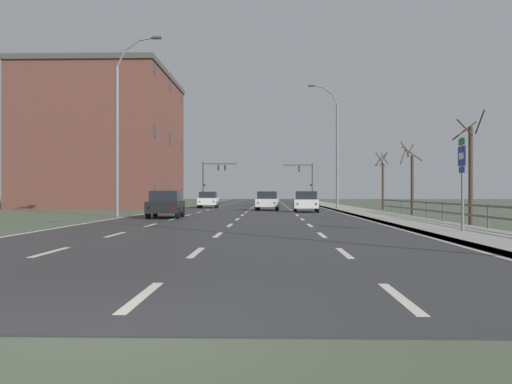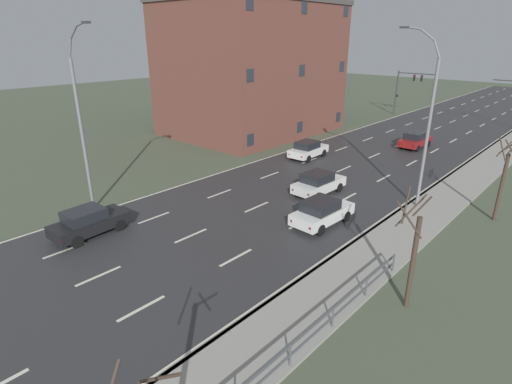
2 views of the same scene
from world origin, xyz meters
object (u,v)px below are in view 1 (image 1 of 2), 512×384
(highway_sign, at_px, (462,172))
(car_far_right, at_px, (166,204))
(street_lamp_midground, at_px, (335,149))
(car_near_right, at_px, (208,200))
(street_lamp_left_bank, at_px, (120,129))
(car_distant, at_px, (268,199))
(car_mid_centre, at_px, (267,201))
(car_near_left, at_px, (306,201))
(traffic_signal_left, at_px, (212,175))
(traffic_signal_right, at_px, (307,177))
(brick_building, at_px, (106,141))

(highway_sign, bearing_deg, car_far_right, 136.49)
(street_lamp_midground, xyz_separation_m, car_near_right, (-11.57, 4.54, -4.50))
(street_lamp_left_bank, xyz_separation_m, car_far_right, (3.18, -1.91, -4.56))
(street_lamp_midground, distance_m, car_distant, 16.31)
(car_mid_centre, distance_m, car_near_left, 4.93)
(street_lamp_midground, distance_m, car_mid_centre, 7.74)
(car_far_right, bearing_deg, traffic_signal_left, 89.77)
(traffic_signal_right, height_order, car_far_right, traffic_signal_right)
(car_near_right, bearing_deg, street_lamp_left_bank, -101.91)
(brick_building, bearing_deg, car_distant, 16.54)
(street_lamp_midground, bearing_deg, car_near_right, 158.57)
(highway_sign, bearing_deg, brick_building, 122.57)
(traffic_signal_right, xyz_separation_m, car_far_right, (-11.38, -46.71, -2.94))
(street_lamp_left_bank, height_order, brick_building, brick_building)
(car_distant, distance_m, car_far_right, 31.04)
(traffic_signal_right, bearing_deg, car_distant, -109.02)
(traffic_signal_left, height_order, brick_building, brick_building)
(street_lamp_left_bank, xyz_separation_m, car_mid_centre, (8.97, 11.79, -4.56))
(street_lamp_left_bank, bearing_deg, highway_sign, -41.31)
(car_near_right, bearing_deg, street_lamp_midground, -23.36)
(street_lamp_left_bank, relative_size, traffic_signal_right, 1.92)
(street_lamp_midground, distance_m, traffic_signal_left, 33.74)
(car_distant, bearing_deg, street_lamp_left_bank, -106.24)
(street_lamp_left_bank, xyz_separation_m, car_near_right, (3.27, 18.59, -4.56))
(street_lamp_left_bank, distance_m, car_near_left, 14.94)
(highway_sign, bearing_deg, car_near_left, 100.23)
(traffic_signal_right, distance_m, car_far_right, 48.17)
(street_lamp_left_bank, height_order, car_distant, street_lamp_left_bank)
(car_near_right, distance_m, brick_building, 13.84)
(brick_building, bearing_deg, street_lamp_midground, -22.42)
(street_lamp_left_bank, xyz_separation_m, brick_building, (-8.09, 23.52, 1.60))
(street_lamp_left_bank, bearing_deg, car_far_right, -30.95)
(car_distant, bearing_deg, traffic_signal_right, 72.16)
(street_lamp_left_bank, bearing_deg, car_near_left, 33.29)
(highway_sign, xyz_separation_m, car_near_left, (-3.91, 21.70, -1.35))
(car_near_right, bearing_deg, traffic_signal_right, 64.77)
(highway_sign, bearing_deg, street_lamp_left_bank, 138.69)
(highway_sign, height_order, traffic_signal_left, traffic_signal_left)
(car_mid_centre, bearing_deg, highway_sign, -72.41)
(car_far_right, bearing_deg, car_mid_centre, 63.85)
(car_mid_centre, distance_m, car_far_right, 14.87)
(traffic_signal_right, height_order, car_distant, traffic_signal_right)
(highway_sign, bearing_deg, car_mid_centre, 104.89)
(highway_sign, distance_m, car_far_right, 17.45)
(car_mid_centre, bearing_deg, car_near_right, 132.64)
(street_lamp_midground, bearing_deg, highway_sign, -88.04)
(car_far_right, bearing_deg, car_near_right, 86.52)
(traffic_signal_left, bearing_deg, car_near_left, -73.18)
(traffic_signal_left, height_order, car_far_right, traffic_signal_left)
(car_far_right, height_order, car_near_right, same)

